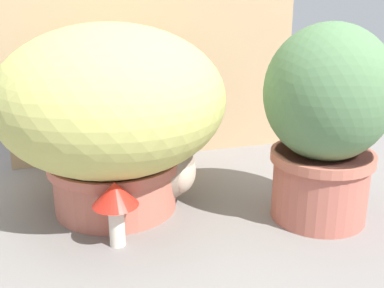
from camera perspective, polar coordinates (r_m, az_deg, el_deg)
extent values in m
plane|color=slate|center=(1.20, -1.67, -9.30)|extent=(6.00, 6.00, 0.00)
cube|color=tan|center=(1.58, -4.47, 13.85)|extent=(0.97, 0.03, 0.87)
cylinder|color=#B66653|center=(1.26, -9.24, -4.67)|extent=(0.32, 0.32, 0.14)
cylinder|color=#BD6756|center=(1.24, -9.38, -2.26)|extent=(0.34, 0.34, 0.02)
ellipsoid|color=tan|center=(1.19, -9.80, 5.38)|extent=(0.57, 0.57, 0.37)
cylinder|color=#B26051|center=(1.23, 15.19, -4.78)|extent=(0.24, 0.24, 0.18)
cylinder|color=#B76653|center=(1.20, 15.49, -1.44)|extent=(0.25, 0.25, 0.02)
ellipsoid|color=#51784C|center=(1.16, 16.16, 5.98)|extent=(0.31, 0.31, 0.33)
ellipsoid|color=gray|center=(1.27, -5.39, -2.42)|extent=(0.31, 0.29, 0.22)
ellipsoid|color=#C4AF99|center=(1.24, -1.22, -3.42)|extent=(0.11, 0.12, 0.11)
sphere|color=gray|center=(1.19, -0.68, 2.16)|extent=(0.15, 0.15, 0.11)
cone|color=gray|center=(1.20, -0.21, 5.35)|extent=(0.05, 0.05, 0.04)
cone|color=gray|center=(1.15, -1.18, 4.70)|extent=(0.05, 0.05, 0.04)
cylinder|color=gray|center=(1.38, -9.04, -4.66)|extent=(0.17, 0.14, 0.07)
cylinder|color=silver|center=(1.20, -6.99, -7.24)|extent=(0.04, 0.04, 0.09)
cone|color=pink|center=(1.17, -7.12, -4.28)|extent=(0.09, 0.09, 0.05)
cylinder|color=silver|center=(1.09, -9.07, -9.64)|extent=(0.04, 0.04, 0.10)
cone|color=red|center=(1.06, -9.28, -5.94)|extent=(0.10, 0.10, 0.05)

